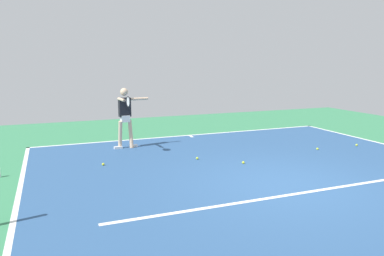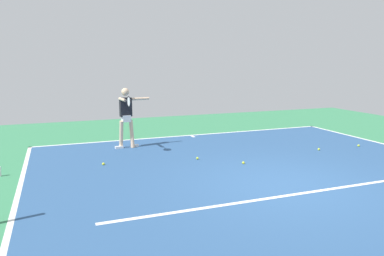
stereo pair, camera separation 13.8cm
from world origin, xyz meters
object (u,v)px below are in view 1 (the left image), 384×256
object	(u,v)px
tennis_ball_by_sideline	(317,149)
tennis_ball_near_player	(243,163)
tennis_ball_near_service_line	(197,158)
tennis_ball_centre_court	(103,164)
tennis_player	(125,114)
tennis_ball_far_corner	(357,145)

from	to	relation	value
tennis_ball_by_sideline	tennis_ball_near_player	bearing A→B (deg)	10.47
tennis_ball_near_service_line	tennis_ball_by_sideline	distance (m)	3.68
tennis_ball_by_sideline	tennis_ball_centre_court	size ratio (longest dim) A/B	1.00
tennis_player	tennis_ball_far_corner	distance (m)	7.05
tennis_ball_near_player	tennis_ball_far_corner	bearing A→B (deg)	-173.54
tennis_ball_centre_court	tennis_ball_near_service_line	bearing A→B (deg)	172.32
tennis_player	tennis_ball_near_player	xyz separation A→B (m)	(-2.38, 2.79, -1.00)
tennis_ball_near_service_line	tennis_ball_near_player	bearing A→B (deg)	138.53
tennis_ball_near_player	tennis_ball_centre_court	world-z (taller)	same
tennis_ball_far_corner	tennis_ball_by_sideline	size ratio (longest dim) A/B	1.00
tennis_ball_near_service_line	tennis_player	bearing A→B (deg)	-53.45
tennis_ball_near_service_line	tennis_ball_far_corner	size ratio (longest dim) A/B	1.00
tennis_ball_far_corner	tennis_ball_by_sideline	distance (m)	1.45
tennis_ball_near_service_line	tennis_ball_near_player	distance (m)	1.23
tennis_player	tennis_ball_centre_court	world-z (taller)	tennis_player
tennis_ball_by_sideline	tennis_ball_centre_court	distance (m)	6.08
tennis_ball_far_corner	tennis_ball_by_sideline	world-z (taller)	same
tennis_ball_centre_court	tennis_ball_near_player	bearing A→B (deg)	161.03
tennis_ball_far_corner	tennis_ball_centre_court	bearing A→B (deg)	-5.02
tennis_ball_centre_court	tennis_ball_by_sideline	bearing A→B (deg)	174.08
tennis_ball_far_corner	tennis_ball_centre_court	xyz separation A→B (m)	(7.50, -0.66, 0.00)
tennis_player	tennis_ball_far_corner	bearing A→B (deg)	154.97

